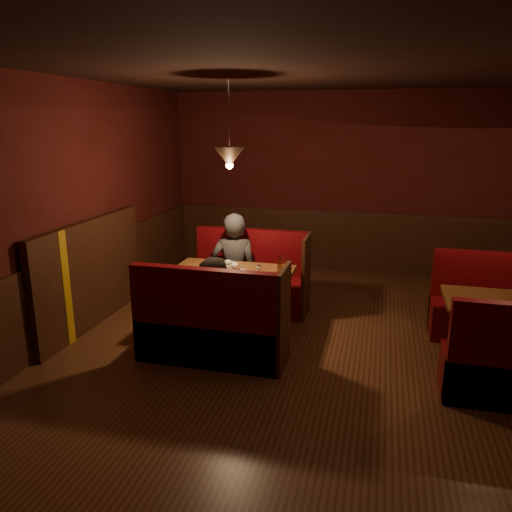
% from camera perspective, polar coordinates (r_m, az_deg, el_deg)
% --- Properties ---
extents(room, '(6.02, 7.02, 2.92)m').
position_cam_1_polar(room, '(4.97, 5.53, -0.98)').
color(room, '#4C2C17').
rests_on(room, ground).
extents(main_table, '(1.40, 0.85, 0.98)m').
position_cam_1_polar(main_table, '(5.83, -2.72, -3.34)').
color(main_table, '#4D2B13').
rests_on(main_table, ground).
extents(main_bench_far, '(1.54, 0.55, 1.05)m').
position_cam_1_polar(main_bench_far, '(6.63, -0.56, -3.25)').
color(main_bench_far, '#4C0509').
rests_on(main_bench_far, ground).
extents(main_bench_near, '(1.54, 0.55, 1.05)m').
position_cam_1_polar(main_bench_near, '(5.21, -5.10, -8.59)').
color(main_bench_near, '#4C0509').
rests_on(main_bench_near, ground).
extents(second_table, '(1.25, 0.80, 0.70)m').
position_cam_1_polar(second_table, '(5.61, 26.90, -6.40)').
color(second_table, '#4D2B13').
rests_on(second_table, ground).
extents(second_bench_far, '(1.38, 0.52, 0.98)m').
position_cam_1_polar(second_bench_far, '(6.37, 25.56, -5.76)').
color(second_bench_far, '#4C0509').
rests_on(second_bench_far, ground).
extents(diner_a, '(0.67, 0.51, 1.66)m').
position_cam_1_polar(diner_a, '(6.43, -2.55, 0.75)').
color(diner_a, '#38383A').
rests_on(diner_a, ground).
extents(diner_b, '(0.72, 0.57, 1.43)m').
position_cam_1_polar(diner_b, '(5.16, -4.47, -4.24)').
color(diner_b, '#2A261D').
rests_on(diner_b, ground).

